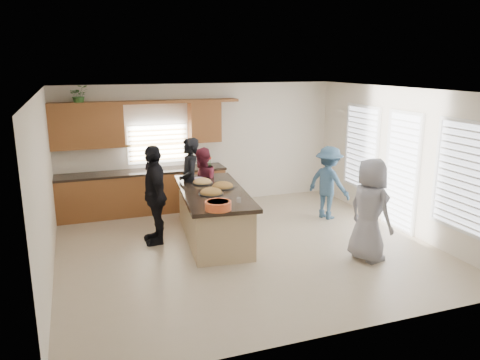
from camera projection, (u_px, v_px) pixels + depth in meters
name	position (u px, v px, depth m)	size (l,w,h in m)	color
floor	(246.00, 247.00, 8.47)	(6.50, 6.50, 0.00)	tan
room_shell	(246.00, 144.00, 8.01)	(6.52, 6.02, 2.81)	silver
back_cabinetry	(140.00, 172.00, 10.26)	(4.08, 0.66, 2.46)	brown
right_wall_glazing	(403.00, 164.00, 9.08)	(0.06, 4.00, 2.25)	white
island	(213.00, 216.00, 8.79)	(1.43, 2.81, 0.95)	tan
platter_front	(211.00, 193.00, 8.40)	(0.44, 0.44, 0.18)	black
platter_mid	(223.00, 186.00, 8.83)	(0.45, 0.45, 0.18)	black
platter_back	(202.00, 182.00, 9.15)	(0.41, 0.41, 0.16)	black
salad_bowl	(218.00, 205.00, 7.51)	(0.43, 0.43, 0.14)	#E45929
clear_cup	(239.00, 200.00, 7.89)	(0.07, 0.07, 0.09)	white
plate_stack	(199.00, 179.00, 9.38)	(0.20, 0.20, 0.06)	#B390D1
flower_vase	(209.00, 166.00, 9.72)	(0.14, 0.14, 0.41)	silver
potted_plant	(79.00, 95.00, 9.56)	(0.37, 0.32, 0.41)	#40772F
woman_left_back	(190.00, 183.00, 9.38)	(0.66, 0.43, 1.82)	black
woman_left_mid	(202.00, 185.00, 9.78)	(0.75, 0.59, 1.55)	maroon
woman_left_front	(155.00, 195.00, 8.52)	(1.07, 0.45, 1.83)	black
woman_right_back	(329.00, 183.00, 9.91)	(1.01, 0.58, 1.56)	#304E6A
woman_right_front	(370.00, 210.00, 7.75)	(0.86, 0.56, 1.75)	gray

